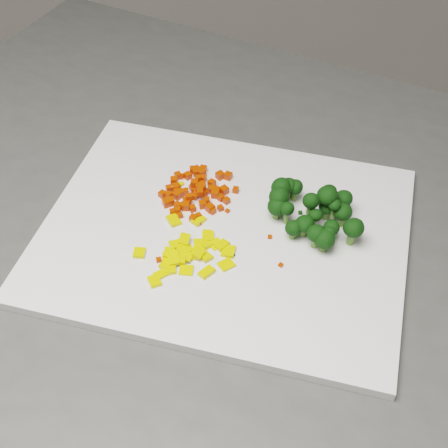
# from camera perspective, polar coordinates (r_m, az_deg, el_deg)

# --- Properties ---
(counter_block) EXTENTS (1.31, 1.13, 0.90)m
(counter_block) POSITION_cam_1_polar(r_m,az_deg,el_deg) (1.14, 1.45, -15.66)
(counter_block) COLOR #464643
(counter_block) RESTS_ON ground
(cutting_board) EXTENTS (0.48, 0.40, 0.01)m
(cutting_board) POSITION_cam_1_polar(r_m,az_deg,el_deg) (0.75, 0.00, -0.84)
(cutting_board) COLOR white
(cutting_board) RESTS_ON counter_block
(carrot_pile) EXTENTS (0.10, 0.10, 0.03)m
(carrot_pile) POSITION_cam_1_polar(r_m,az_deg,el_deg) (0.78, -2.39, 3.52)
(carrot_pile) COLOR #C22502
(carrot_pile) RESTS_ON cutting_board
(pepper_pile) EXTENTS (0.11, 0.11, 0.02)m
(pepper_pile) POSITION_cam_1_polar(r_m,az_deg,el_deg) (0.71, -3.58, -2.30)
(pepper_pile) COLOR yellow
(pepper_pile) RESTS_ON cutting_board
(broccoli_pile) EXTENTS (0.11, 0.11, 0.05)m
(broccoli_pile) POSITION_cam_1_polar(r_m,az_deg,el_deg) (0.73, 8.23, 1.25)
(broccoli_pile) COLOR black
(broccoli_pile) RESTS_ON cutting_board
(carrot_cube_0) EXTENTS (0.01, 0.01, 0.01)m
(carrot_cube_0) POSITION_cam_1_polar(r_m,az_deg,el_deg) (0.79, -2.93, 3.36)
(carrot_cube_0) COLOR #C22502
(carrot_cube_0) RESTS_ON carrot_pile
(carrot_cube_1) EXTENTS (0.01, 0.01, 0.01)m
(carrot_cube_1) POSITION_cam_1_polar(r_m,az_deg,el_deg) (0.76, -1.27, 1.47)
(carrot_cube_1) COLOR #C22502
(carrot_cube_1) RESTS_ON carrot_pile
(carrot_cube_2) EXTENTS (0.01, 0.01, 0.01)m
(carrot_cube_2) POSITION_cam_1_polar(r_m,az_deg,el_deg) (0.78, -4.30, 2.66)
(carrot_cube_2) COLOR #C22502
(carrot_cube_2) RESTS_ON carrot_pile
(carrot_cube_3) EXTENTS (0.01, 0.01, 0.01)m
(carrot_cube_3) POSITION_cam_1_polar(r_m,az_deg,el_deg) (0.76, -4.29, 1.26)
(carrot_cube_3) COLOR #C22502
(carrot_cube_3) RESTS_ON carrot_pile
(carrot_cube_4) EXTENTS (0.01, 0.01, 0.01)m
(carrot_cube_4) POSITION_cam_1_polar(r_m,az_deg,el_deg) (0.77, 0.23, 2.16)
(carrot_cube_4) COLOR #C22502
(carrot_cube_4) RESTS_ON carrot_pile
(carrot_cube_5) EXTENTS (0.01, 0.01, 0.01)m
(carrot_cube_5) POSITION_cam_1_polar(r_m,az_deg,el_deg) (0.78, -0.85, 2.76)
(carrot_cube_5) COLOR #C22502
(carrot_cube_5) RESTS_ON carrot_pile
(carrot_cube_6) EXTENTS (0.01, 0.01, 0.01)m
(carrot_cube_6) POSITION_cam_1_polar(r_m,az_deg,el_deg) (0.77, -3.72, 1.64)
(carrot_cube_6) COLOR #C22502
(carrot_cube_6) RESTS_ON carrot_pile
(carrot_cube_7) EXTENTS (0.01, 0.01, 0.01)m
(carrot_cube_7) POSITION_cam_1_polar(r_m,az_deg,el_deg) (0.81, -2.84, 4.96)
(carrot_cube_7) COLOR #C22502
(carrot_cube_7) RESTS_ON carrot_pile
(carrot_cube_8) EXTENTS (0.01, 0.01, 0.01)m
(carrot_cube_8) POSITION_cam_1_polar(r_m,az_deg,el_deg) (0.80, -1.90, 4.18)
(carrot_cube_8) COLOR #C22502
(carrot_cube_8) RESTS_ON carrot_pile
(carrot_cube_9) EXTENTS (0.01, 0.01, 0.01)m
(carrot_cube_9) POSITION_cam_1_polar(r_m,az_deg,el_deg) (0.81, -1.92, 5.02)
(carrot_cube_9) COLOR #C22502
(carrot_cube_9) RESTS_ON carrot_pile
(carrot_cube_10) EXTENTS (0.01, 0.01, 0.01)m
(carrot_cube_10) POSITION_cam_1_polar(r_m,az_deg,el_deg) (0.79, 1.08, 3.14)
(carrot_cube_10) COLOR #C22502
(carrot_cube_10) RESTS_ON carrot_pile
(carrot_cube_11) EXTENTS (0.01, 0.01, 0.01)m
(carrot_cube_11) POSITION_cam_1_polar(r_m,az_deg,el_deg) (0.78, -2.49, 2.81)
(carrot_cube_11) COLOR #C22502
(carrot_cube_11) RESTS_ON carrot_pile
(carrot_cube_12) EXTENTS (0.01, 0.01, 0.01)m
(carrot_cube_12) POSITION_cam_1_polar(r_m,az_deg,el_deg) (0.79, -2.40, 4.18)
(carrot_cube_12) COLOR #C22502
(carrot_cube_12) RESTS_ON carrot_pile
(carrot_cube_13) EXTENTS (0.01, 0.01, 0.01)m
(carrot_cube_13) POSITION_cam_1_polar(r_m,az_deg,el_deg) (0.77, -1.60, 2.15)
(carrot_cube_13) COLOR #C22502
(carrot_cube_13) RESTS_ON carrot_pile
(carrot_cube_14) EXTENTS (0.01, 0.01, 0.01)m
(carrot_cube_14) POSITION_cam_1_polar(r_m,az_deg,el_deg) (0.76, -0.33, 1.47)
(carrot_cube_14) COLOR #C22502
(carrot_cube_14) RESTS_ON carrot_pile
(carrot_cube_15) EXTENTS (0.01, 0.01, 0.01)m
(carrot_cube_15) POSITION_cam_1_polar(r_m,az_deg,el_deg) (0.78, -1.84, 2.92)
(carrot_cube_15) COLOR #C22502
(carrot_cube_15) RESTS_ON carrot_pile
(carrot_cube_16) EXTENTS (0.01, 0.01, 0.01)m
(carrot_cube_16) POSITION_cam_1_polar(r_m,az_deg,el_deg) (0.81, -3.95, 4.36)
(carrot_cube_16) COLOR #C22502
(carrot_cube_16) RESTS_ON carrot_pile
(carrot_cube_17) EXTENTS (0.01, 0.01, 0.01)m
(carrot_cube_17) POSITION_cam_1_polar(r_m,az_deg,el_deg) (0.77, -1.86, 1.92)
(carrot_cube_17) COLOR #C22502
(carrot_cube_17) RESTS_ON carrot_pile
(carrot_cube_18) EXTENTS (0.01, 0.01, 0.01)m
(carrot_cube_18) POSITION_cam_1_polar(r_m,az_deg,el_deg) (0.77, -3.24, 2.47)
(carrot_cube_18) COLOR #C22502
(carrot_cube_18) RESTS_ON carrot_pile
(carrot_cube_19) EXTENTS (0.01, 0.01, 0.01)m
(carrot_cube_19) POSITION_cam_1_polar(r_m,az_deg,el_deg) (0.79, -5.05, 3.25)
(carrot_cube_19) COLOR #C22502
(carrot_cube_19) RESTS_ON carrot_pile
(carrot_cube_20) EXTENTS (0.01, 0.01, 0.01)m
(carrot_cube_20) POSITION_cam_1_polar(r_m,az_deg,el_deg) (0.79, -4.43, 3.33)
(carrot_cube_20) COLOR #C22502
(carrot_cube_20) RESTS_ON carrot_pile
(carrot_cube_21) EXTENTS (0.01, 0.01, 0.01)m
(carrot_cube_21) POSITION_cam_1_polar(r_m,az_deg,el_deg) (0.76, -2.89, 1.43)
(carrot_cube_21) COLOR #C22502
(carrot_cube_21) RESTS_ON carrot_pile
(carrot_cube_22) EXTENTS (0.01, 0.01, 0.01)m
(carrot_cube_22) POSITION_cam_1_polar(r_m,az_deg,el_deg) (0.75, -2.35, 0.76)
(carrot_cube_22) COLOR #C22502
(carrot_cube_22) RESTS_ON carrot_pile
(carrot_cube_23) EXTENTS (0.01, 0.01, 0.01)m
(carrot_cube_23) POSITION_cam_1_polar(r_m,az_deg,el_deg) (0.80, -2.34, 4.15)
(carrot_cube_23) COLOR #C22502
(carrot_cube_23) RESTS_ON carrot_pile
(carrot_cube_24) EXTENTS (0.01, 0.01, 0.01)m
(carrot_cube_24) POSITION_cam_1_polar(r_m,az_deg,el_deg) (0.78, -2.01, 3.45)
(carrot_cube_24) COLOR #C22502
(carrot_cube_24) RESTS_ON carrot_pile
(carrot_cube_25) EXTENTS (0.01, 0.01, 0.01)m
(carrot_cube_25) POSITION_cam_1_polar(r_m,az_deg,el_deg) (0.78, -4.05, 2.82)
(carrot_cube_25) COLOR #C22502
(carrot_cube_25) RESTS_ON carrot_pile
(carrot_cube_26) EXTENTS (0.01, 0.01, 0.01)m
(carrot_cube_26) POSITION_cam_1_polar(r_m,az_deg,el_deg) (0.78, -5.66, 2.73)
(carrot_cube_26) COLOR #C22502
(carrot_cube_26) RESTS_ON carrot_pile
(carrot_cube_27) EXTENTS (0.01, 0.01, 0.01)m
(carrot_cube_27) POSITION_cam_1_polar(r_m,az_deg,el_deg) (0.76, -4.04, 0.79)
(carrot_cube_27) COLOR #C22502
(carrot_cube_27) RESTS_ON carrot_pile
(carrot_cube_28) EXTENTS (0.01, 0.01, 0.01)m
(carrot_cube_28) POSITION_cam_1_polar(r_m,az_deg,el_deg) (0.78, 0.01, 3.11)
(carrot_cube_28) COLOR #C22502
(carrot_cube_28) RESTS_ON carrot_pile
(carrot_cube_29) EXTENTS (0.01, 0.01, 0.01)m
(carrot_cube_29) POSITION_cam_1_polar(r_m,az_deg,el_deg) (0.79, -2.46, 3.50)
(carrot_cube_29) COLOR #C22502
(carrot_cube_29) RESTS_ON carrot_pile
(carrot_cube_30) EXTENTS (0.01, 0.01, 0.01)m
(carrot_cube_30) POSITION_cam_1_polar(r_m,az_deg,el_deg) (0.81, -2.57, 4.75)
(carrot_cube_30) COLOR #C22502
(carrot_cube_30) RESTS_ON carrot_pile
(carrot_cube_31) EXTENTS (0.01, 0.01, 0.01)m
(carrot_cube_31) POSITION_cam_1_polar(r_m,az_deg,el_deg) (0.78, -1.80, 2.82)
(carrot_cube_31) COLOR #C22502
(carrot_cube_31) RESTS_ON carrot_pile
(carrot_cube_32) EXTENTS (0.01, 0.01, 0.01)m
(carrot_cube_32) POSITION_cam_1_polar(r_m,az_deg,el_deg) (0.75, -2.83, 0.55)
(carrot_cube_32) COLOR #C22502
(carrot_cube_32) RESTS_ON carrot_pile
(carrot_cube_33) EXTENTS (0.01, 0.01, 0.01)m
(carrot_cube_33) POSITION_cam_1_polar(r_m,az_deg,el_deg) (0.78, -5.52, 2.75)
(carrot_cube_33) COLOR #C22502
(carrot_cube_33) RESTS_ON carrot_pile
(carrot_cube_34) EXTENTS (0.01, 0.01, 0.01)m
(carrot_cube_34) POSITION_cam_1_polar(r_m,az_deg,el_deg) (0.80, -4.60, 3.97)
(carrot_cube_34) COLOR #C22502
(carrot_cube_34) RESTS_ON carrot_pile
(carrot_cube_35) EXTENTS (0.01, 0.01, 0.01)m
(carrot_cube_35) POSITION_cam_1_polar(r_m,az_deg,el_deg) (0.76, -1.07, 1.22)
(carrot_cube_35) COLOR #C22502
(carrot_cube_35) RESTS_ON carrot_pile
(carrot_cube_36) EXTENTS (0.01, 0.01, 0.01)m
(carrot_cube_36) POSITION_cam_1_polar(r_m,az_deg,el_deg) (0.79, -2.02, 3.65)
(carrot_cube_36) COLOR #C22502
(carrot_cube_36) RESTS_ON carrot_pile
(carrot_cube_37) EXTENTS (0.01, 0.01, 0.01)m
(carrot_cube_37) POSITION_cam_1_polar(r_m,az_deg,el_deg) (0.79, -1.15, 3.76)
(carrot_cube_37) COLOR #C22502
(carrot_cube_37) RESTS_ON carrot_pile
(carrot_cube_38) EXTENTS (0.01, 0.01, 0.01)m
(carrot_cube_38) POSITION_cam_1_polar(r_m,az_deg,el_deg) (0.78, -0.77, 2.84)
(carrot_cube_38) COLOR #C22502
(carrot_cube_38) RESTS_ON carrot_pile
(carrot_cube_39) EXTENTS (0.01, 0.01, 0.01)m
(carrot_cube_39) POSITION_cam_1_polar(r_m,az_deg,el_deg) (0.78, -2.72, 3.74)
(carrot_cube_39) COLOR #C22502
(carrot_cube_39) RESTS_ON carrot_pile
(carrot_cube_40) EXTENTS (0.01, 0.01, 0.01)m
(carrot_cube_40) POSITION_cam_1_polar(r_m,az_deg,el_deg) (0.77, -4.94, 2.06)
(carrot_cube_40) COLOR #C22502
(carrot_cube_40) RESTS_ON carrot_pile
(carrot_cube_41) EXTENTS (0.01, 0.01, 0.01)m
(carrot_cube_41) POSITION_cam_1_polar(r_m,az_deg,el_deg) (0.78, -2.19, 3.37)
(carrot_cube_41) COLOR #C22502
(carrot_cube_41) RESTS_ON carrot_pile
(carrot_cube_42) EXTENTS (0.01, 0.01, 0.01)m
(carrot_cube_42) POSITION_cam_1_polar(r_m,az_deg,el_deg) (0.81, -2.50, 5.00)
(carrot_cube_42) COLOR #C22502
(carrot_cube_42) RESTS_ON carrot_pile
(carrot_cube_43) EXTENTS (0.01, 0.01, 0.01)m
(carrot_cube_43) POSITION_cam_1_polar(r_m,az_deg,el_deg) (0.77, -4.25, 1.70)
(carrot_cube_43) COLOR #C22502
(carrot_cube_43) RESTS_ON carrot_pile
(carrot_cube_44) EXTENTS (0.01, 0.01, 0.01)m
(carrot_cube_44) POSITION_cam_1_polar(r_m,az_deg,el_deg) (0.79, -1.13, 3.19)
(carrot_cube_44) COLOR #C22502
(carrot_cube_44) RESTS_ON carrot_pile
(carrot_cube_45) EXTENTS (0.01, 0.01, 0.01)m
(carrot_cube_45) POSITION_cam_1_polar(r_m,az_deg,el_deg) (0.78, -0.29, 2.40)
(carrot_cube_45) COLOR #C22502
(carrot_cube_45) RESTS_ON carrot_pile
(carrot_cube_46) EXTENTS (0.01, 0.01, 0.01)m
(carrot_cube_46) POSITION_cam_1_polar(r_m,az_deg,el_deg) (0.78, -5.09, 2.67)
(carrot_cube_46) COLOR #C22502
(carrot_cube_46) RESTS_ON carrot_pile
(carrot_cube_47) EXTENTS (0.01, 0.01, 0.01)m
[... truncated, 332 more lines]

